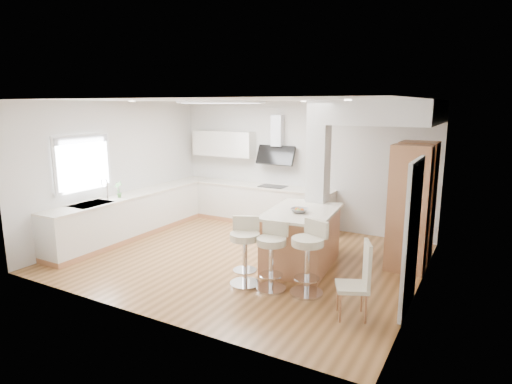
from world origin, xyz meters
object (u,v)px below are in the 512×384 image
Objects in this scene: peninsula at (302,238)px; dining_chair at (360,278)px; bar_stool_c at (308,254)px; bar_stool_b at (272,252)px; bar_stool_a at (245,248)px.

peninsula reaches higher than dining_chair.
dining_chair is (0.85, -0.35, -0.06)m from bar_stool_c.
peninsula is 1.67× the size of dining_chair.
dining_chair is (1.38, -1.33, 0.05)m from peninsula.
peninsula is at bearing 83.11° from bar_stool_b.
bar_stool_a is at bearing -150.64° from bar_stool_c.
dining_chair is at bearing -2.12° from bar_stool_c.
bar_stool_b is 1.00× the size of dining_chair.
bar_stool_a is (-0.44, -1.14, 0.09)m from peninsula.
bar_stool_a is 0.96× the size of bar_stool_c.
bar_stool_c is 1.06× the size of dining_chair.
bar_stool_b is (-0.01, -1.10, 0.08)m from peninsula.
bar_stool_c is at bearing 133.36° from dining_chair.
bar_stool_a is 1.02× the size of dining_chair.
peninsula is 1.23m from bar_stool_a.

